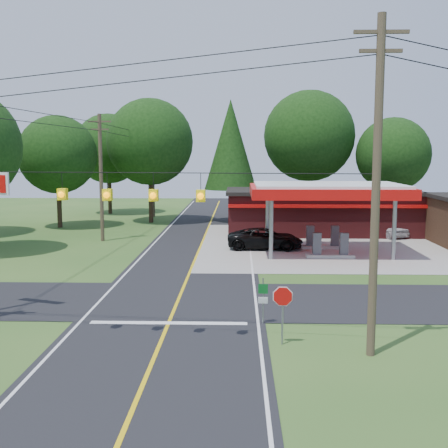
{
  "coord_description": "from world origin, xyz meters",
  "views": [
    {
      "loc": [
        2.91,
        -25.96,
        7.02
      ],
      "look_at": [
        2.0,
        7.0,
        2.8
      ],
      "focal_mm": 45.0,
      "sensor_mm": 36.0,
      "label": 1
    }
  ],
  "objects_px": {
    "suv_car": "(265,239)",
    "octagonal_stop_sign": "(283,301)",
    "gas_canopy": "(327,192)",
    "sedan_car": "(385,227)"
  },
  "relations": [
    {
      "from": "gas_canopy",
      "to": "octagonal_stop_sign",
      "type": "relative_size",
      "value": 4.81
    },
    {
      "from": "suv_car",
      "to": "octagonal_stop_sign",
      "type": "distance_m",
      "value": 20.53
    },
    {
      "from": "gas_canopy",
      "to": "octagonal_stop_sign",
      "type": "height_order",
      "value": "gas_canopy"
    },
    {
      "from": "suv_car",
      "to": "sedan_car",
      "type": "bearing_deg",
      "value": -55.15
    },
    {
      "from": "gas_canopy",
      "to": "octagonal_stop_sign",
      "type": "distance_m",
      "value": 19.72
    },
    {
      "from": "gas_canopy",
      "to": "sedan_car",
      "type": "xyz_separation_m",
      "value": [
        6.11,
        8.0,
        -3.49
      ]
    },
    {
      "from": "sedan_car",
      "to": "octagonal_stop_sign",
      "type": "xyz_separation_m",
      "value": [
        -10.61,
        -27.01,
        0.85
      ]
    },
    {
      "from": "suv_car",
      "to": "gas_canopy",
      "type": "bearing_deg",
      "value": -107.01
    },
    {
      "from": "gas_canopy",
      "to": "sedan_car",
      "type": "bearing_deg",
      "value": 52.65
    },
    {
      "from": "suv_car",
      "to": "octagonal_stop_sign",
      "type": "bearing_deg",
      "value": -178.2
    }
  ]
}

